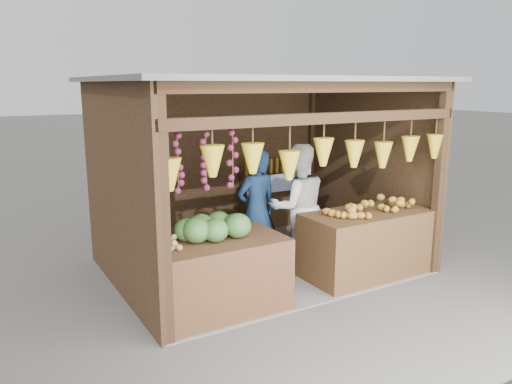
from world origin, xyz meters
TOP-DOWN VIEW (x-y plane):
  - ground at (0.00, 0.00)m, footprint 80.00×80.00m
  - stall_structure at (-0.03, -0.04)m, footprint 4.30×3.30m
  - back_shelf at (1.05, 1.28)m, footprint 1.25×0.32m
  - counter_left at (-1.14, -1.03)m, footprint 1.47×0.85m
  - counter_right at (1.07, -1.03)m, footprint 1.75×0.85m
  - stool at (-1.75, 0.03)m, footprint 0.33×0.33m
  - man_standing at (-0.11, -0.08)m, footprint 0.63×0.43m
  - woman_standing at (0.43, -0.31)m, footprint 0.99×0.85m
  - vendor_seated at (-1.75, 0.03)m, footprint 0.67×0.65m
  - melon_pile at (-1.17, -0.97)m, footprint 1.00×0.50m
  - tanfruit_pile at (-1.75, -1.05)m, footprint 0.34×0.40m
  - mango_pile at (1.10, -1.09)m, footprint 1.40×0.64m

SIDE VIEW (x-z plane):
  - ground at x=0.00m, z-range 0.00..0.00m
  - stool at x=-1.75m, z-range 0.00..0.31m
  - counter_left at x=-1.14m, z-range 0.00..0.86m
  - counter_right at x=1.07m, z-range 0.00..0.89m
  - man_standing at x=-0.11m, z-range 0.00..1.70m
  - back_shelf at x=1.05m, z-range 0.21..1.54m
  - vendor_seated at x=-1.75m, z-range 0.31..1.46m
  - woman_standing at x=0.43m, z-range 0.00..1.77m
  - tanfruit_pile at x=-1.75m, z-range 0.86..0.99m
  - mango_pile at x=1.10m, z-range 0.89..1.11m
  - melon_pile at x=-1.17m, z-range 0.86..1.18m
  - stall_structure at x=-0.03m, z-range 0.34..3.00m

